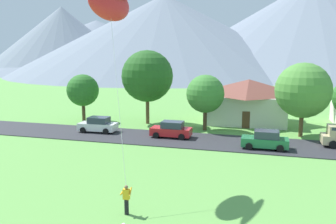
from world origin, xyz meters
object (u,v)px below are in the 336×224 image
(parked_car_white_west_end, at_px, (98,125))
(parked_car_green_mid_west, at_px, (265,140))
(tree_near_right, at_px, (147,76))
(tree_left_of_center, at_px, (303,90))
(house_leftmost, at_px, (248,100))
(tree_center, at_px, (83,90))
(tree_near_left, at_px, (205,94))
(kite_flyer_with_kite, at_px, (110,4))
(parked_car_red_mid_east, at_px, (171,130))

(parked_car_white_west_end, height_order, parked_car_green_mid_west, same)
(tree_near_right, bearing_deg, tree_left_of_center, -7.02)
(tree_left_of_center, distance_m, tree_near_right, 18.06)
(house_leftmost, bearing_deg, tree_center, -166.22)
(tree_left_of_center, xyz_separation_m, tree_near_right, (-17.90, 2.20, 1.02))
(house_leftmost, relative_size, parked_car_green_mid_west, 2.40)
(tree_near_left, height_order, tree_left_of_center, tree_left_of_center)
(house_leftmost, bearing_deg, tree_near_left, -125.64)
(tree_center, xyz_separation_m, parked_car_white_west_end, (4.90, -5.64, -3.15))
(parked_car_white_west_end, relative_size, kite_flyer_with_kite, 0.32)
(tree_near_left, xyz_separation_m, parked_car_white_west_end, (-11.22, -4.47, -3.32))
(tree_center, xyz_separation_m, parked_car_green_mid_west, (22.89, -7.76, -3.15))
(tree_center, xyz_separation_m, kite_flyer_with_kite, (12.85, -18.84, 7.90))
(tree_near_left, height_order, kite_flyer_with_kite, kite_flyer_with_kite)
(kite_flyer_with_kite, bearing_deg, tree_near_left, 79.50)
(kite_flyer_with_kite, bearing_deg, tree_near_right, 102.42)
(tree_left_of_center, xyz_separation_m, parked_car_red_mid_east, (-13.03, -4.31, -4.05))
(house_leftmost, distance_m, parked_car_green_mid_west, 13.17)
(tree_center, relative_size, parked_car_red_mid_east, 1.45)
(parked_car_white_west_end, relative_size, parked_car_red_mid_east, 1.01)
(house_leftmost, distance_m, tree_near_left, 7.78)
(tree_left_of_center, height_order, parked_car_white_west_end, tree_left_of_center)
(tree_left_of_center, bearing_deg, tree_near_left, 177.94)
(house_leftmost, xyz_separation_m, tree_center, (-20.58, -5.05, 1.17))
(tree_near_right, xyz_separation_m, parked_car_white_west_end, (-3.65, -6.30, -5.07))
(tree_near_left, relative_size, parked_car_white_west_end, 1.50)
(house_leftmost, relative_size, tree_center, 1.66)
(tree_near_left, xyz_separation_m, tree_near_right, (-7.57, 1.83, 1.75))
(house_leftmost, bearing_deg, kite_flyer_with_kite, -107.95)
(parked_car_red_mid_east, bearing_deg, house_leftmost, 56.71)
(house_leftmost, height_order, parked_car_white_west_end, house_leftmost)
(house_leftmost, distance_m, tree_center, 21.23)
(tree_center, distance_m, kite_flyer_with_kite, 24.13)
(parked_car_red_mid_east, xyz_separation_m, kite_flyer_with_kite, (-0.58, -12.98, 11.04))
(parked_car_white_west_end, height_order, kite_flyer_with_kite, kite_flyer_with_kite)
(tree_left_of_center, relative_size, tree_center, 1.28)
(tree_center, height_order, kite_flyer_with_kite, kite_flyer_with_kite)
(kite_flyer_with_kite, bearing_deg, parked_car_green_mid_west, 47.81)
(tree_near_left, bearing_deg, house_leftmost, 54.36)
(parked_car_white_west_end, bearing_deg, tree_center, 130.98)
(parked_car_green_mid_west, distance_m, kite_flyer_with_kite, 18.59)
(tree_near_left, xyz_separation_m, parked_car_red_mid_east, (-2.70, -4.68, -3.32))
(tree_left_of_center, relative_size, tree_near_right, 0.86)
(parked_car_red_mid_east, distance_m, kite_flyer_with_kite, 17.05)
(tree_left_of_center, bearing_deg, parked_car_white_west_end, -169.24)
(house_leftmost, xyz_separation_m, tree_near_right, (-12.03, -4.39, 3.10))
(parked_car_green_mid_west, xyz_separation_m, kite_flyer_with_kite, (-10.04, -11.08, 11.04))
(tree_near_right, relative_size, parked_car_green_mid_west, 2.17)
(parked_car_white_west_end, bearing_deg, tree_near_left, 21.71)
(house_leftmost, height_order, parked_car_green_mid_west, house_leftmost)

